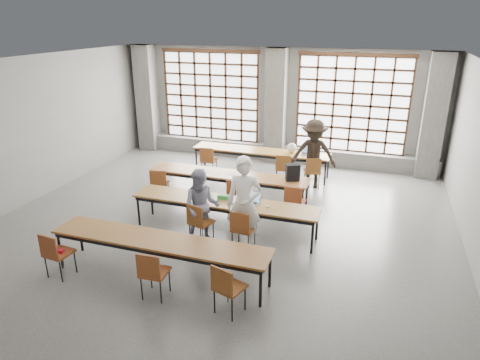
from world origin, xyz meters
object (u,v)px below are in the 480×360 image
desk_row_d (159,243)px  student_female (202,206)px  chair_back_mid (283,166)px  student_male (244,204)px  green_box (224,197)px  chair_back_left (208,158)px  backpack (293,172)px  student_back (313,154)px  laptop_front (252,200)px  chair_mid_right (294,200)px  laptop_back (308,152)px  chair_back_right (313,169)px  mouse (268,206)px  chair_near_mid (152,270)px  chair_mid_centre (236,192)px  phone (231,204)px  chair_mid_left (159,182)px  chair_front_right (242,226)px  chair_near_right (227,285)px  chair_front_left (199,220)px  desk_row_b (228,176)px  red_pouch (59,251)px  desk_row_c (224,204)px  chair_near_left (55,251)px  desk_row_a (261,152)px  plastic_bag (292,148)px

desk_row_d → student_female: 1.44m
chair_back_mid → student_female: 3.72m
student_male → green_box: bearing=128.5°
chair_back_left → backpack: size_ratio=2.20×
student_back → laptop_front: bearing=-111.1°
chair_mid_right → laptop_back: bearing=94.5°
chair_back_right → mouse: chair_back_right is taller
student_back → backpack: size_ratio=4.65×
chair_back_right → student_female: (-1.64, -3.62, 0.24)m
chair_near_mid → chair_mid_centre: bearing=86.7°
chair_back_left → phone: 3.72m
chair_mid_left → chair_front_right: 3.11m
student_female → backpack: (1.40, 2.15, 0.15)m
desk_row_d → chair_near_right: size_ratio=4.55×
chair_back_right → laptop_front: 3.12m
laptop_front → backpack: bearing=71.0°
chair_back_left → backpack: bearing=-28.0°
chair_front_left → chair_near_right: size_ratio=1.00×
chair_mid_centre → student_male: 1.67m
student_female → backpack: size_ratio=3.89×
desk_row_d → phone: (0.67, 1.82, 0.07)m
desk_row_b → chair_mid_left: chair_mid_left is taller
red_pouch → desk_row_d: bearing=17.9°
chair_mid_centre → chair_back_mid: bearing=73.8°
desk_row_b → green_box: green_box is taller
chair_back_left → green_box: chair_back_left is taller
chair_back_mid → mouse: size_ratio=8.98×
chair_back_left → chair_back_right: 3.02m
desk_row_c → green_box: 0.15m
desk_row_c → chair_mid_left: 2.30m
chair_mid_right → chair_near_right: (-0.31, -3.51, 0.00)m
chair_back_mid → chair_near_left: (-2.74, -5.67, 0.00)m
desk_row_c → chair_mid_left: bearing=155.0°
student_male → chair_back_right: bearing=68.6°
chair_mid_right → student_female: bearing=-137.4°
student_male → student_back: (0.72, 3.74, -0.02)m
chair_mid_right → desk_row_a: bearing=119.5°
chair_back_right → chair_front_left: size_ratio=1.00×
desk_row_c → chair_mid_left: (-2.08, 0.97, -0.13)m
chair_mid_right → laptop_front: laptop_front is taller
desk_row_a → red_pouch: (-1.92, -6.21, -0.16)m
chair_mid_left → chair_near_mid: same height
green_box → backpack: 1.95m
chair_front_right → student_female: size_ratio=0.57×
desk_row_a → plastic_bag: bearing=3.2°
chair_mid_centre → red_pouch: size_ratio=4.40×
mouse → red_pouch: bearing=-142.1°
chair_mid_right → laptop_back: (-0.23, 2.89, 0.25)m
chair_front_left → chair_back_right: bearing=66.0°
chair_near_left → student_male: 3.50m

